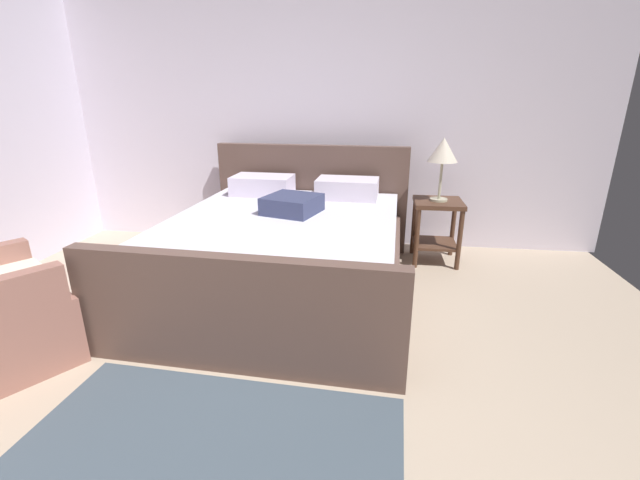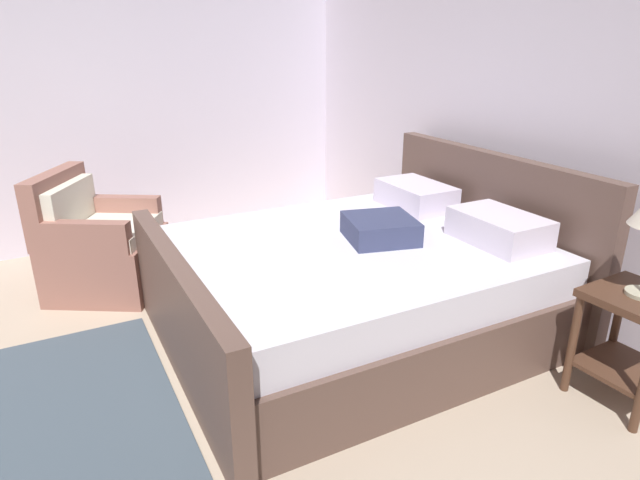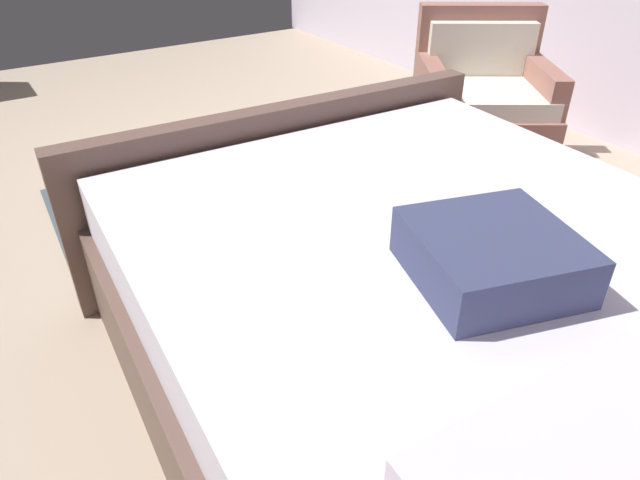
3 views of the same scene
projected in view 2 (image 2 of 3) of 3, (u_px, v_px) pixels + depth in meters
name	position (u px, v px, depth m)	size (l,w,h in m)	color
ground_plane	(25.00, 461.00, 2.43)	(5.40, 6.40, 0.02)	tan
wall_back	(546.00, 113.00, 3.51)	(5.52, 0.12, 2.65)	silver
bed	(361.00, 282.00, 3.39)	(2.04, 2.37, 1.06)	brown
nightstand_right	(634.00, 330.00, 2.71)	(0.44, 0.44, 0.60)	#4C3021
armchair	(99.00, 246.00, 3.96)	(1.00, 1.01, 0.90)	#956255
area_rug	(59.00, 421.00, 2.66)	(1.75, 1.13, 0.01)	#414E5A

